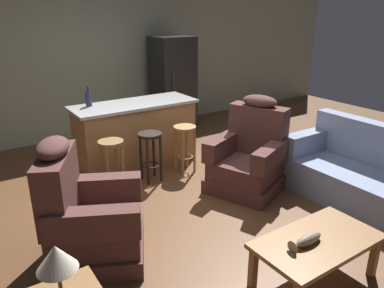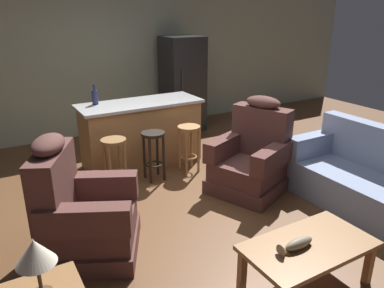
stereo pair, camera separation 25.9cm
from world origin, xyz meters
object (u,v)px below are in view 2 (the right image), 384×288
(kitchen_island, at_px, (141,133))
(bottle_tall_green, at_px, (95,97))
(recliner_near_lamp, at_px, (82,214))
(bar_stool_right, at_px, (189,140))
(table_lamp, at_px, (35,255))
(bar_stool_left, at_px, (114,155))
(couch, at_px, (373,183))
(fish_figurine, at_px, (296,245))
(recliner_near_island, at_px, (252,159))
(coffee_table, at_px, (308,250))
(refrigerator, at_px, (183,84))
(bar_stool_middle, at_px, (154,147))

(kitchen_island, distance_m, bottle_tall_green, 0.86)
(recliner_near_lamp, xyz_separation_m, bar_stool_right, (1.83, 1.18, 0.05))
(table_lamp, bearing_deg, bar_stool_left, 61.39)
(table_lamp, bearing_deg, bar_stool_right, 44.26)
(couch, distance_m, table_lamp, 3.69)
(couch, xyz_separation_m, bar_stool_right, (-1.29, 2.03, 0.13))
(couch, distance_m, kitchen_island, 3.19)
(fish_figurine, bearing_deg, recliner_near_island, 61.79)
(coffee_table, xyz_separation_m, kitchen_island, (-0.12, 3.22, 0.11))
(recliner_near_lamp, height_order, bar_stool_right, recliner_near_lamp)
(fish_figurine, height_order, kitchen_island, kitchen_island)
(bar_stool_left, bearing_deg, recliner_near_lamp, -121.78)
(coffee_table, xyz_separation_m, bottle_tall_green, (-0.72, 3.41, 0.70))
(kitchen_island, distance_m, bar_stool_right, 0.78)
(coffee_table, bearing_deg, recliner_near_island, 65.86)
(couch, relative_size, recliner_near_island, 1.58)
(table_lamp, height_order, refrigerator, refrigerator)
(recliner_near_island, bearing_deg, couch, 105.57)
(recliner_near_lamp, xyz_separation_m, bar_stool_left, (0.73, 1.18, 0.05))
(bar_stool_right, xyz_separation_m, refrigerator, (0.91, 1.83, 0.41))
(couch, xyz_separation_m, bar_stool_middle, (-1.84, 2.03, 0.13))
(bar_stool_left, height_order, refrigerator, refrigerator)
(kitchen_island, bearing_deg, table_lamp, -122.89)
(bottle_tall_green, bearing_deg, recliner_near_lamp, -111.10)
(recliner_near_lamp, distance_m, bar_stool_middle, 1.74)
(coffee_table, xyz_separation_m, recliner_near_lamp, (-1.49, 1.41, 0.06))
(fish_figurine, xyz_separation_m, bottle_tall_green, (-0.57, 3.41, 0.60))
(recliner_near_island, height_order, refrigerator, refrigerator)
(coffee_table, bearing_deg, bottle_tall_green, 101.85)
(bar_stool_middle, bearing_deg, recliner_near_island, -43.19)
(coffee_table, bearing_deg, recliner_near_lamp, 136.58)
(bar_stool_left, height_order, bottle_tall_green, bottle_tall_green)
(table_lamp, relative_size, bar_stool_left, 0.60)
(recliner_near_lamp, distance_m, bar_stool_left, 1.39)
(bar_stool_left, bearing_deg, coffee_table, -73.69)
(couch, relative_size, kitchen_island, 1.06)
(kitchen_island, height_order, bar_stool_right, kitchen_island)
(kitchen_island, distance_m, bar_stool_middle, 0.64)
(kitchen_island, relative_size, bar_stool_left, 2.65)
(fish_figurine, xyz_separation_m, recliner_near_island, (0.90, 1.68, -0.04))
(recliner_near_lamp, xyz_separation_m, bar_stool_middle, (1.28, 1.18, 0.05))
(recliner_near_lamp, relative_size, bar_stool_middle, 1.76)
(recliner_near_island, bearing_deg, bar_stool_middle, -65.50)
(kitchen_island, relative_size, bar_stool_middle, 2.65)
(bar_stool_left, xyz_separation_m, bottle_tall_green, (0.04, 0.82, 0.59))
(fish_figurine, relative_size, bottle_tall_green, 1.17)
(table_lamp, bearing_deg, fish_figurine, -9.04)
(fish_figurine, xyz_separation_m, refrigerator, (1.40, 4.42, 0.42))
(coffee_table, bearing_deg, table_lamp, 171.53)
(recliner_near_island, xyz_separation_m, table_lamp, (-2.76, -1.39, 0.45))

